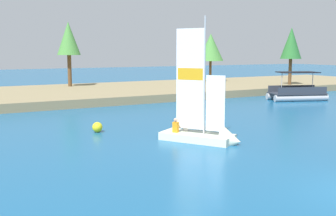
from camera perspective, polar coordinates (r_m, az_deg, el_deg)
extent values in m
cube|color=#897A56|center=(40.74, -12.15, 2.05)|extent=(80.00, 15.74, 0.72)
cylinder|color=brown|center=(44.89, -13.82, 5.17)|extent=(0.42, 0.42, 3.39)
cone|color=#47893D|center=(44.86, -13.97, 9.59)|extent=(2.48, 2.48, 3.53)
cylinder|color=brown|center=(51.18, 6.04, 5.23)|extent=(0.32, 0.32, 2.59)
cone|color=#47893D|center=(51.12, 6.09, 8.58)|extent=(3.22, 3.22, 3.38)
cylinder|color=brown|center=(48.11, 16.96, 4.96)|extent=(0.37, 0.37, 2.95)
cone|color=#286B2D|center=(48.06, 17.12, 8.81)|extent=(2.34, 2.34, 3.52)
cube|color=silver|center=(20.40, 4.15, -4.14)|extent=(3.23, 3.90, 0.39)
cone|color=silver|center=(19.73, 9.03, -4.64)|extent=(1.62, 1.49, 1.34)
cylinder|color=#B7B7BC|center=(19.83, 5.21, 4.56)|extent=(0.08, 0.08, 5.81)
cube|color=white|center=(20.16, 3.18, 4.16)|extent=(0.86, 1.32, 4.98)
cube|color=orange|center=(20.14, 3.19, 4.84)|extent=(0.78, 1.19, 0.60)
cube|color=white|center=(19.72, 6.75, 0.64)|extent=(0.56, 0.85, 2.76)
cylinder|color=#B7B7BC|center=(20.48, 3.13, -2.89)|extent=(0.88, 1.34, 0.06)
cube|color=orange|center=(20.47, 1.09, -2.75)|extent=(0.32, 0.34, 0.54)
sphere|color=tan|center=(20.41, 1.09, -1.71)|extent=(0.20, 0.20, 0.20)
cube|color=silver|center=(20.92, 2.63, -2.55)|extent=(0.32, 0.34, 0.52)
sphere|color=tan|center=(20.85, 2.64, -1.56)|extent=(0.20, 0.20, 0.20)
cylinder|color=#B2B2B7|center=(39.88, 17.25, 1.65)|extent=(5.03, 2.23, 0.60)
cylinder|color=#B2B2B7|center=(38.36, 18.42, 1.36)|extent=(5.03, 2.23, 0.60)
cube|color=#2D333D|center=(39.08, 17.84, 2.02)|extent=(5.40, 3.79, 0.10)
cube|color=#2D333D|center=(39.99, 17.16, 2.68)|extent=(4.48, 1.62, 0.60)
cube|color=#2D333D|center=(38.11, 18.61, 2.37)|extent=(4.48, 1.62, 0.60)
cylinder|color=#B2B2B7|center=(39.73, 19.87, 3.43)|extent=(0.06, 0.06, 1.85)
cylinder|color=#B2B2B7|center=(38.31, 15.87, 3.45)|extent=(0.06, 0.06, 1.85)
cube|color=black|center=(38.94, 17.97, 4.86)|extent=(3.97, 3.11, 0.08)
sphere|color=yellow|center=(22.82, -10.01, -2.70)|extent=(0.57, 0.57, 0.57)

